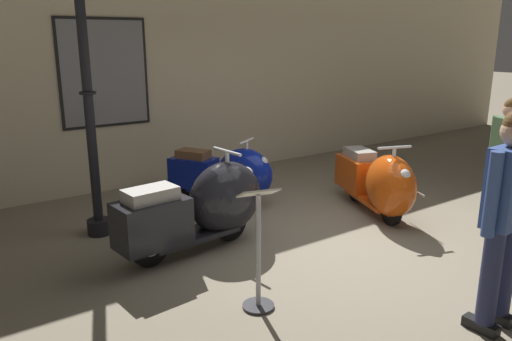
{
  "coord_description": "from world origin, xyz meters",
  "views": [
    {
      "loc": [
        -3.8,
        -3.85,
        2.27
      ],
      "look_at": [
        -0.25,
        1.21,
        0.61
      ],
      "focal_mm": 34.68,
      "sensor_mm": 36.0,
      "label": 1
    }
  ],
  "objects_px": {
    "scooter_2": "(380,183)",
    "scooter_1": "(229,174)",
    "scooter_0": "(205,206)",
    "visitor_1": "(507,154)",
    "visitor_0": "(507,208)",
    "lamppost": "(86,70)",
    "info_stanchion": "(258,259)"
  },
  "relations": [
    {
      "from": "scooter_0",
      "to": "info_stanchion",
      "type": "bearing_deg",
      "value": -105.88
    },
    {
      "from": "scooter_0",
      "to": "visitor_0",
      "type": "bearing_deg",
      "value": -72.94
    },
    {
      "from": "visitor_1",
      "to": "scooter_2",
      "type": "bearing_deg",
      "value": -32.98
    },
    {
      "from": "visitor_1",
      "to": "info_stanchion",
      "type": "xyz_separation_m",
      "value": [
        -3.56,
        0.14,
        -0.47
      ]
    },
    {
      "from": "visitor_1",
      "to": "info_stanchion",
      "type": "height_order",
      "value": "visitor_1"
    },
    {
      "from": "scooter_0",
      "to": "visitor_1",
      "type": "bearing_deg",
      "value": -30.09
    },
    {
      "from": "visitor_1",
      "to": "info_stanchion",
      "type": "distance_m",
      "value": 3.6
    },
    {
      "from": "lamppost",
      "to": "info_stanchion",
      "type": "height_order",
      "value": "lamppost"
    },
    {
      "from": "scooter_2",
      "to": "info_stanchion",
      "type": "distance_m",
      "value": 2.79
    },
    {
      "from": "lamppost",
      "to": "info_stanchion",
      "type": "distance_m",
      "value": 2.93
    },
    {
      "from": "visitor_0",
      "to": "info_stanchion",
      "type": "height_order",
      "value": "visitor_0"
    },
    {
      "from": "scooter_0",
      "to": "visitor_1",
      "type": "distance_m",
      "value": 3.67
    },
    {
      "from": "lamppost",
      "to": "visitor_0",
      "type": "bearing_deg",
      "value": -62.63
    },
    {
      "from": "scooter_0",
      "to": "scooter_2",
      "type": "height_order",
      "value": "scooter_0"
    },
    {
      "from": "scooter_0",
      "to": "scooter_1",
      "type": "distance_m",
      "value": 1.54
    },
    {
      "from": "scooter_0",
      "to": "lamppost",
      "type": "distance_m",
      "value": 1.99
    },
    {
      "from": "scooter_0",
      "to": "scooter_1",
      "type": "height_order",
      "value": "scooter_0"
    },
    {
      "from": "scooter_2",
      "to": "visitor_0",
      "type": "height_order",
      "value": "visitor_0"
    },
    {
      "from": "scooter_1",
      "to": "lamppost",
      "type": "xyz_separation_m",
      "value": [
        -1.87,
        -0.05,
        1.5
      ]
    },
    {
      "from": "visitor_1",
      "to": "scooter_0",
      "type": "bearing_deg",
      "value": -8.13
    },
    {
      "from": "lamppost",
      "to": "info_stanchion",
      "type": "relative_size",
      "value": 2.91
    },
    {
      "from": "scooter_2",
      "to": "scooter_1",
      "type": "bearing_deg",
      "value": -119.3
    },
    {
      "from": "scooter_0",
      "to": "lamppost",
      "type": "bearing_deg",
      "value": 122.27
    },
    {
      "from": "scooter_1",
      "to": "lamppost",
      "type": "distance_m",
      "value": 2.4
    },
    {
      "from": "visitor_1",
      "to": "visitor_0",
      "type": "bearing_deg",
      "value": 45.06
    },
    {
      "from": "scooter_2",
      "to": "visitor_1",
      "type": "distance_m",
      "value": 1.53
    },
    {
      "from": "visitor_1",
      "to": "info_stanchion",
      "type": "relative_size",
      "value": 1.45
    },
    {
      "from": "scooter_1",
      "to": "lamppost",
      "type": "relative_size",
      "value": 0.48
    },
    {
      "from": "scooter_0",
      "to": "visitor_1",
      "type": "relative_size",
      "value": 1.13
    },
    {
      "from": "scooter_2",
      "to": "scooter_0",
      "type": "bearing_deg",
      "value": -79.91
    },
    {
      "from": "scooter_2",
      "to": "info_stanchion",
      "type": "bearing_deg",
      "value": -49.82
    },
    {
      "from": "visitor_0",
      "to": "info_stanchion",
      "type": "bearing_deg",
      "value": 43.62
    }
  ]
}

